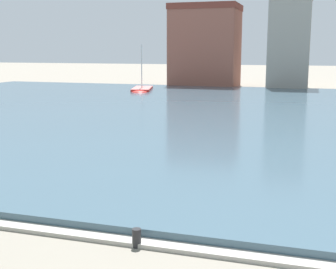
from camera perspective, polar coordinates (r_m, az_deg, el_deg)
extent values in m
cube|color=#3D5666|center=(35.86, 11.41, 2.40)|extent=(79.05, 48.72, 0.34)
cube|color=#ADA89E|center=(12.38, -0.88, -13.59)|extent=(79.05, 0.50, 0.12)
cube|color=red|center=(54.85, -3.22, 5.48)|extent=(3.40, 5.93, 0.58)
ellipsoid|color=red|center=(52.23, -3.53, 5.22)|extent=(2.30, 2.36, 0.55)
cube|color=#C7716E|center=(54.83, -3.22, 5.81)|extent=(3.33, 5.81, 0.06)
cylinder|color=silver|center=(54.26, -3.30, 8.41)|extent=(0.12, 0.12, 5.07)
cylinder|color=silver|center=(55.32, -3.17, 6.76)|extent=(0.56, 1.91, 0.08)
cylinder|color=#232326|center=(12.36, -3.91, -12.68)|extent=(0.24, 0.24, 0.50)
cube|color=#8E5142|center=(64.02, 4.65, 10.52)|extent=(8.86, 7.05, 10.25)
cube|color=brown|center=(64.26, 4.73, 15.45)|extent=(9.04, 7.19, 0.80)
cube|color=gray|center=(61.85, 14.84, 10.73)|extent=(5.05, 6.47, 11.37)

